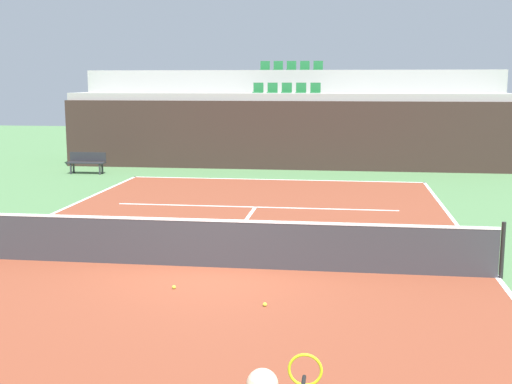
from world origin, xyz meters
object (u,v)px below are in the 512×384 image
at_px(tennis_ball_0, 265,304).
at_px(tennis_ball_2, 174,287).
at_px(player_bench, 87,161).
at_px(tennis_net, 211,243).

bearing_deg(tennis_ball_0, tennis_ball_2, 157.64).
bearing_deg(tennis_ball_0, player_bench, 121.16).
relative_size(player_bench, tennis_ball_0, 22.73).
xyz_separation_m(tennis_net, tennis_ball_2, (-0.38, -1.46, -0.47)).
relative_size(tennis_net, player_bench, 7.39).
relative_size(player_bench, tennis_ball_2, 22.73).
xyz_separation_m(tennis_net, tennis_ball_0, (1.32, -2.16, -0.47)).
height_order(player_bench, tennis_ball_2, player_bench).
distance_m(player_bench, tennis_ball_0, 17.32).
bearing_deg(player_bench, tennis_ball_2, -62.80).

